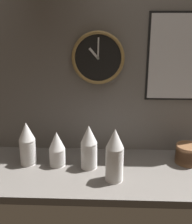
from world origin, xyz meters
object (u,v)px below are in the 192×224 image
object	(u,v)px
cup_stack_left	(27,143)
wall_clock	(98,58)
cup_stack_center_right	(115,155)
menu_board	(186,57)
cup_stack_center	(89,147)
cup_stack_center_left	(57,149)
bowl_stack_far_right	(188,153)

from	to	relation	value
cup_stack_left	wall_clock	xyz separation A→B (m)	(0.39, 0.19, 0.45)
cup_stack_center_right	menu_board	size ratio (longest dim) A/B	0.56
cup_stack_left	menu_board	world-z (taller)	menu_board
cup_stack_left	cup_stack_center_right	bearing A→B (deg)	-17.56
cup_stack_center	cup_stack_center_left	bearing A→B (deg)	174.12
cup_stack_left	cup_stack_center_left	bearing A→B (deg)	-3.58
wall_clock	menu_board	world-z (taller)	menu_board
cup_stack_center_left	wall_clock	xyz separation A→B (m)	(0.22, 0.20, 0.47)
cup_stack_center_left	cup_stack_center_right	world-z (taller)	cup_stack_center_right
cup_stack_center_left	cup_stack_center_right	distance (m)	0.35
cup_stack_center_right	bowl_stack_far_right	bearing A→B (deg)	25.29
wall_clock	menu_board	xyz separation A→B (m)	(0.49, 0.01, 0.00)
cup_stack_left	bowl_stack_far_right	size ratio (longest dim) A/B	1.71
cup_stack_center	cup_stack_left	bearing A→B (deg)	175.23
cup_stack_center	menu_board	bearing A→B (deg)	22.98
cup_stack_center	bowl_stack_far_right	size ratio (longest dim) A/B	1.71
cup_stack_center_right	wall_clock	distance (m)	0.56
menu_board	wall_clock	bearing A→B (deg)	-178.97
bowl_stack_far_right	wall_clock	size ratio (longest dim) A/B	0.48
menu_board	cup_stack_left	bearing A→B (deg)	-167.34
cup_stack_left	menu_board	xyz separation A→B (m)	(0.88, 0.20, 0.45)
cup_stack_center_right	bowl_stack_far_right	xyz separation A→B (m)	(0.42, 0.20, -0.08)
cup_stack_left	wall_clock	world-z (taller)	wall_clock
cup_stack_center_right	cup_stack_left	bearing A→B (deg)	162.44
cup_stack_center	cup_stack_center_right	world-z (taller)	cup_stack_center_right
cup_stack_center_left	bowl_stack_far_right	distance (m)	0.74
cup_stack_center_right	wall_clock	world-z (taller)	wall_clock
cup_stack_left	cup_stack_center_left	xyz separation A→B (m)	(0.17, -0.01, -0.02)
cup_stack_center_right	bowl_stack_far_right	world-z (taller)	cup_stack_center_right
cup_stack_left	cup_stack_center	size ratio (longest dim) A/B	1.00
cup_stack_left	cup_stack_center_right	xyz separation A→B (m)	(0.48, -0.15, 0.02)
bowl_stack_far_right	cup_stack_left	bearing A→B (deg)	-177.01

